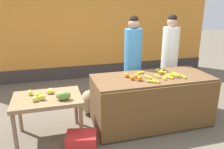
# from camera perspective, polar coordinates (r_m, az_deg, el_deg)

# --- Properties ---
(ground_plane) EXTENTS (24.00, 24.00, 0.00)m
(ground_plane) POSITION_cam_1_polar(r_m,az_deg,el_deg) (4.12, 3.84, -12.72)
(ground_plane) COLOR #665B4C
(market_wall_back) EXTENTS (7.05, 0.23, 2.93)m
(market_wall_back) POSITION_cam_1_polar(r_m,az_deg,el_deg) (6.47, -4.95, 11.88)
(market_wall_back) COLOR orange
(market_wall_back) RESTS_ON ground
(fruit_stall_counter) EXTENTS (2.04, 0.90, 0.88)m
(fruit_stall_counter) POSITION_cam_1_polar(r_m,az_deg,el_deg) (4.06, 9.97, -6.45)
(fruit_stall_counter) COLOR brown
(fruit_stall_counter) RESTS_ON ground
(side_table_wooden) EXTENTS (1.03, 0.73, 0.70)m
(side_table_wooden) POSITION_cam_1_polar(r_m,az_deg,el_deg) (3.65, -16.01, -6.78)
(side_table_wooden) COLOR olive
(side_table_wooden) RESTS_ON ground
(banana_bunch_pile) EXTENTS (0.72, 0.69, 0.07)m
(banana_bunch_pile) POSITION_cam_1_polar(r_m,az_deg,el_deg) (3.91, 12.56, -0.28)
(banana_bunch_pile) COLOR gold
(banana_bunch_pile) RESTS_ON fruit_stall_counter
(orange_pile) EXTENTS (0.23, 0.31, 0.09)m
(orange_pile) POSITION_cam_1_polar(r_m,az_deg,el_deg) (3.73, 5.70, -0.58)
(orange_pile) COLOR orange
(orange_pile) RESTS_ON fruit_stall_counter
(mango_papaya_pile) EXTENTS (0.65, 0.49, 0.14)m
(mango_papaya_pile) POSITION_cam_1_polar(r_m,az_deg,el_deg) (3.51, -14.72, -5.00)
(mango_papaya_pile) COLOR yellow
(mango_papaya_pile) RESTS_ON side_table_wooden
(vendor_woman_blue_shirt) EXTENTS (0.34, 0.34, 1.86)m
(vendor_woman_blue_shirt) POSITION_cam_1_polar(r_m,az_deg,el_deg) (4.46, 5.24, 2.81)
(vendor_woman_blue_shirt) COLOR #33333D
(vendor_woman_blue_shirt) RESTS_ON ground
(vendor_woman_white_shirt) EXTENTS (0.34, 0.34, 1.86)m
(vendor_woman_white_shirt) POSITION_cam_1_polar(r_m,az_deg,el_deg) (4.90, 14.29, 3.68)
(vendor_woman_white_shirt) COLOR #33333D
(vendor_woman_white_shirt) RESTS_ON ground
(produce_crate) EXTENTS (0.50, 0.41, 0.26)m
(produce_crate) POSITION_cam_1_polar(r_m,az_deg,el_deg) (3.49, -7.73, -16.47)
(produce_crate) COLOR red
(produce_crate) RESTS_ON ground
(produce_sack) EXTENTS (0.39, 0.34, 0.49)m
(produce_sack) POSITION_cam_1_polar(r_m,az_deg,el_deg) (4.43, -5.67, -6.95)
(produce_sack) COLOR tan
(produce_sack) RESTS_ON ground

